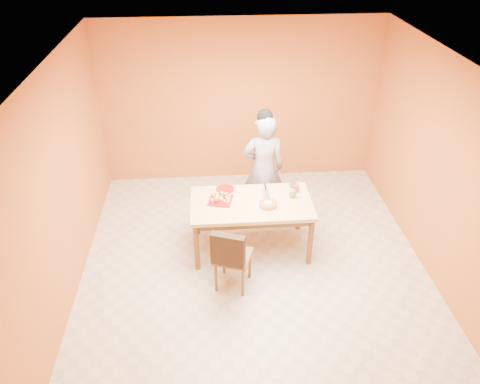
{
  "coord_description": "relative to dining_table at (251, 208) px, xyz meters",
  "views": [
    {
      "loc": [
        -0.55,
        -4.65,
        4.15
      ],
      "look_at": [
        -0.17,
        0.3,
        1.03
      ],
      "focal_mm": 35.0,
      "sensor_mm": 36.0,
      "label": 1
    }
  ],
  "objects": [
    {
      "name": "wall_back",
      "position": [
        0.01,
        2.03,
        0.68
      ],
      "size": [
        4.5,
        0.0,
        4.5
      ],
      "primitive_type": "plane",
      "rotation": [
        1.57,
        0.0,
        0.0
      ],
      "color": "#C0662C",
      "rests_on": "floor"
    },
    {
      "name": "sponge_cake",
      "position": [
        0.2,
        -0.13,
        0.13
      ],
      "size": [
        0.29,
        0.29,
        0.05
      ],
      "primitive_type": "cylinder",
      "rotation": [
        0.0,
        0.0,
        -0.25
      ],
      "color": "#CB7C34",
      "rests_on": "white_cake_plate"
    },
    {
      "name": "dining_chair",
      "position": [
        -0.29,
        -0.73,
        -0.19
      ],
      "size": [
        0.55,
        0.61,
        0.92
      ],
      "rotation": [
        0.0,
        0.0,
        -0.34
      ],
      "color": "brown",
      "rests_on": "floor"
    },
    {
      "name": "person",
      "position": [
        0.25,
        0.74,
        0.17
      ],
      "size": [
        0.61,
        0.4,
        1.67
      ],
      "primitive_type": "imported",
      "rotation": [
        0.0,
        0.0,
        3.14
      ],
      "color": "gray",
      "rests_on": "floor"
    },
    {
      "name": "ceiling",
      "position": [
        0.01,
        -0.47,
        2.03
      ],
      "size": [
        5.0,
        5.0,
        0.0
      ],
      "primitive_type": "plane",
      "rotation": [
        3.14,
        0.0,
        0.0
      ],
      "color": "white",
      "rests_on": "wall_back"
    },
    {
      "name": "pastry_pile",
      "position": [
        -0.4,
        0.06,
        0.16
      ],
      "size": [
        0.27,
        0.27,
        0.09
      ],
      "primitive_type": null,
      "color": "tan",
      "rests_on": "pastry_platter"
    },
    {
      "name": "pastry_platter",
      "position": [
        -0.4,
        0.06,
        0.1
      ],
      "size": [
        0.36,
        0.36,
        0.02
      ],
      "primitive_type": "cube",
      "rotation": [
        0.0,
        0.0,
        -0.23
      ],
      "color": "maroon",
      "rests_on": "dining_table"
    },
    {
      "name": "floor",
      "position": [
        0.01,
        -0.47,
        -0.67
      ],
      "size": [
        5.0,
        5.0,
        0.0
      ],
      "primitive_type": "plane",
      "color": "beige",
      "rests_on": "ground"
    },
    {
      "name": "magenta_glass",
      "position": [
        0.64,
        0.21,
        0.14
      ],
      "size": [
        0.08,
        0.08,
        0.1
      ],
      "primitive_type": "cylinder",
      "rotation": [
        0.0,
        0.0,
        0.21
      ],
      "color": "#BA1C5F",
      "rests_on": "dining_table"
    },
    {
      "name": "wall_right",
      "position": [
        2.26,
        -0.47,
        0.68
      ],
      "size": [
        0.0,
        5.0,
        5.0
      ],
      "primitive_type": "plane",
      "rotation": [
        1.57,
        0.0,
        -1.57
      ],
      "color": "#C0662C",
      "rests_on": "floor"
    },
    {
      "name": "red_dinner_plate",
      "position": [
        -0.33,
        0.34,
        0.1
      ],
      "size": [
        0.28,
        0.28,
        0.01
      ],
      "primitive_type": "cylinder",
      "rotation": [
        0.0,
        0.0,
        0.12
      ],
      "color": "maroon",
      "rests_on": "dining_table"
    },
    {
      "name": "white_cake_plate",
      "position": [
        0.2,
        -0.13,
        0.1
      ],
      "size": [
        0.33,
        0.33,
        0.01
      ],
      "primitive_type": "cylinder",
      "rotation": [
        0.0,
        0.0,
        0.06
      ],
      "color": "silver",
      "rests_on": "dining_table"
    },
    {
      "name": "egg_ornament",
      "position": [
        0.56,
        0.07,
        0.16
      ],
      "size": [
        0.12,
        0.11,
        0.13
      ],
      "primitive_type": "ellipsoid",
      "rotation": [
        0.0,
        0.0,
        -0.2
      ],
      "color": "olive",
      "rests_on": "dining_table"
    },
    {
      "name": "checker_tin",
      "position": [
        0.62,
        0.35,
        0.11
      ],
      "size": [
        0.14,
        0.14,
        0.03
      ],
      "primitive_type": "cylinder",
      "rotation": [
        0.0,
        0.0,
        -0.31
      ],
      "color": "#341F0E",
      "rests_on": "dining_table"
    },
    {
      "name": "dining_table",
      "position": [
        0.0,
        0.0,
        0.0
      ],
      "size": [
        1.6,
        0.9,
        0.76
      ],
      "color": "#DFB274",
      "rests_on": "floor"
    },
    {
      "name": "wall_left",
      "position": [
        -2.24,
        -0.47,
        0.68
      ],
      "size": [
        0.0,
        5.0,
        5.0
      ],
      "primitive_type": "plane",
      "rotation": [
        1.57,
        0.0,
        1.57
      ],
      "color": "#C0662C",
      "rests_on": "floor"
    },
    {
      "name": "cake_server",
      "position": [
        0.21,
        0.05,
        0.17
      ],
      "size": [
        0.07,
        0.3,
        0.01
      ],
      "primitive_type": "cube",
      "rotation": [
        0.0,
        0.0,
        0.04
      ],
      "color": "white",
      "rests_on": "sponge_cake"
    }
  ]
}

